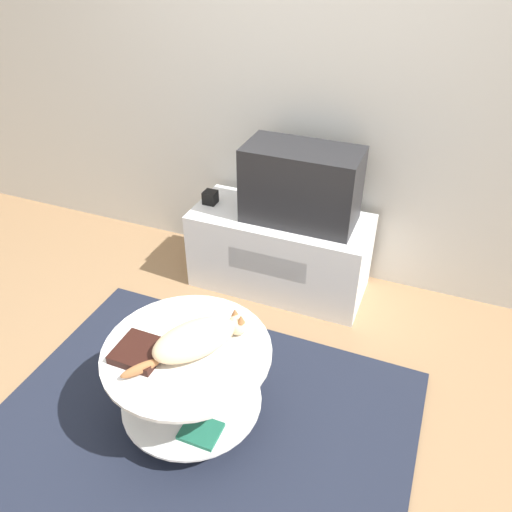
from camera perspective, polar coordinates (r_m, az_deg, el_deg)
name	(u,v)px	position (r m, az deg, el deg)	size (l,w,h in m)	color
ground_plane	(199,431)	(2.58, -6.57, -19.22)	(12.00, 12.00, 0.00)	#93704C
wall_back	(310,74)	(3.07, 6.14, 19.97)	(8.00, 0.05, 2.60)	silver
rug	(199,429)	(2.57, -6.58, -19.09)	(1.99, 1.54, 0.02)	#1E2333
tv_stand	(280,251)	(3.22, 2.73, 0.54)	(1.11, 0.49, 0.53)	white
tv	(301,185)	(2.95, 5.19, 8.05)	(0.67, 0.34, 0.46)	#232326
speaker	(210,197)	(3.22, -5.25, 6.69)	(0.08, 0.08, 0.08)	black
coffee_table	(189,375)	(2.37, -7.62, -13.35)	(0.75, 0.75, 0.47)	#B2B2B7
dvd_box	(140,351)	(2.25, -13.17, -10.58)	(0.20, 0.20, 0.04)	black
cat	(197,339)	(2.19, -6.78, -9.37)	(0.41, 0.51, 0.14)	beige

